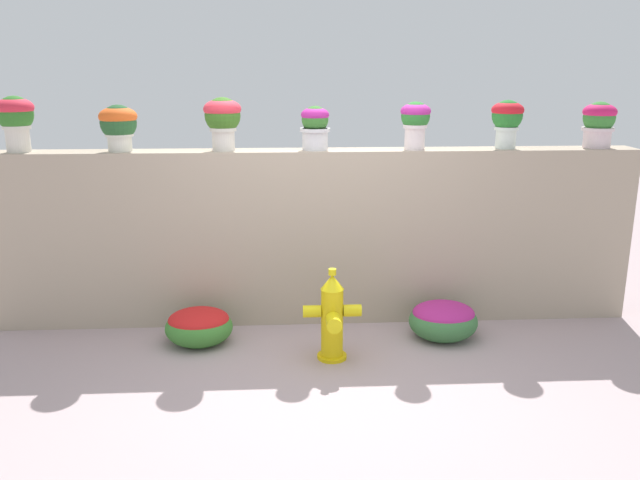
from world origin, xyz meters
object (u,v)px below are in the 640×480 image
object	(u,v)px
fire_hydrant	(332,318)
flower_bush_left	(443,319)
potted_plant_2	(223,117)
flower_bush_right	(199,325)
potted_plant_3	(315,125)
potted_plant_1	(118,123)
potted_plant_5	(507,118)
potted_plant_0	(15,116)
potted_plant_4	(415,119)
potted_plant_6	(599,121)

from	to	relation	value
fire_hydrant	flower_bush_left	xyz separation A→B (m)	(1.02, 0.38, -0.18)
potted_plant_2	flower_bush_right	size ratio (longest dim) A/B	0.80
fire_hydrant	flower_bush_right	xyz separation A→B (m)	(-1.13, 0.38, -0.19)
flower_bush_left	flower_bush_right	distance (m)	2.15
potted_plant_3	potted_plant_1	bearing A→B (deg)	-179.87
potted_plant_1	flower_bush_left	distance (m)	3.34
potted_plant_1	potted_plant_5	bearing A→B (deg)	0.24
potted_plant_0	potted_plant_3	xyz separation A→B (m)	(2.60, 0.00, -0.09)
potted_plant_2	flower_bush_right	bearing A→B (deg)	-112.53
fire_hydrant	potted_plant_0	bearing A→B (deg)	161.23
potted_plant_3	potted_plant_5	xyz separation A→B (m)	(1.74, 0.01, 0.05)
potted_plant_1	potted_plant_4	bearing A→B (deg)	-0.51
potted_plant_0	fire_hydrant	world-z (taller)	potted_plant_0
potted_plant_0	potted_plant_5	distance (m)	4.34
potted_plant_1	fire_hydrant	xyz separation A→B (m)	(1.82, -0.91, -1.50)
potted_plant_3	flower_bush_left	xyz separation A→B (m)	(1.11, -0.54, -1.66)
potted_plant_1	fire_hydrant	distance (m)	2.53
potted_plant_1	potted_plant_2	xyz separation A→B (m)	(0.91, 0.01, 0.05)
flower_bush_right	fire_hydrant	bearing A→B (deg)	-18.49
potted_plant_1	potted_plant_4	distance (m)	2.62
potted_plant_1	potted_plant_3	xyz separation A→B (m)	(1.72, 0.00, -0.02)
potted_plant_0	flower_bush_left	size ratio (longest dim) A/B	0.79
fire_hydrant	potted_plant_3	bearing A→B (deg)	95.69
potted_plant_1	flower_bush_right	distance (m)	1.90
potted_plant_6	fire_hydrant	size ratio (longest dim) A/B	0.54
potted_plant_0	potted_plant_4	size ratio (longest dim) A/B	1.14
potted_plant_6	potted_plant_4	bearing A→B (deg)	-178.68
potted_plant_0	flower_bush_right	bearing A→B (deg)	-18.97
potted_plant_0	potted_plant_3	bearing A→B (deg)	0.10
potted_plant_0	potted_plant_5	xyz separation A→B (m)	(4.34, 0.02, -0.03)
potted_plant_6	fire_hydrant	distance (m)	3.07
potted_plant_0	flower_bush_left	world-z (taller)	potted_plant_0
flower_bush_left	potted_plant_5	bearing A→B (deg)	41.14
potted_plant_2	fire_hydrant	world-z (taller)	potted_plant_2
potted_plant_2	potted_plant_3	distance (m)	0.82
potted_plant_1	potted_plant_6	xyz separation A→B (m)	(4.32, 0.02, 0.00)
potted_plant_5	fire_hydrant	bearing A→B (deg)	-150.61
potted_plant_1	flower_bush_right	world-z (taller)	potted_plant_1
potted_plant_1	potted_plant_4	world-z (taller)	potted_plant_4
potted_plant_1	potted_plant_6	distance (m)	4.32
potted_plant_0	potted_plant_2	distance (m)	1.78
potted_plant_5	flower_bush_left	bearing A→B (deg)	-138.86
potted_plant_1	potted_plant_5	xyz separation A→B (m)	(3.47, 0.01, 0.03)
potted_plant_0	fire_hydrant	bearing A→B (deg)	-18.77
potted_plant_5	flower_bush_right	world-z (taller)	potted_plant_5
potted_plant_0	potted_plant_5	world-z (taller)	potted_plant_0
potted_plant_3	potted_plant_6	size ratio (longest dim) A/B	0.93
potted_plant_0	flower_bush_right	xyz separation A→B (m)	(1.56, -0.54, -1.75)
potted_plant_4	fire_hydrant	bearing A→B (deg)	-132.06
potted_plant_1	fire_hydrant	bearing A→B (deg)	-26.74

